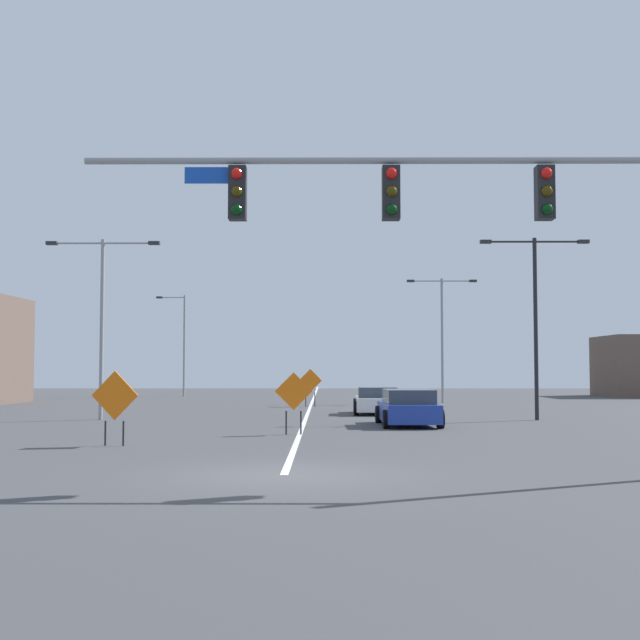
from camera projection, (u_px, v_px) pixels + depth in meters
The scene contains 12 objects.
ground at pixel (284, 475), 16.20m from camera, with size 142.86×142.86×0.00m, color #444447.
road_centre_stripe at pixel (313, 400), 55.81m from camera, with size 0.16×79.37×0.01m.
traffic_signal_assembly at pixel (476, 215), 16.45m from camera, with size 12.03×0.44×6.69m.
street_lamp_far_right at pixel (535, 309), 33.77m from camera, with size 4.34×0.24×7.25m.
street_lamp_far_left at pixel (102, 309), 34.08m from camera, with size 4.58×0.24×7.24m.
street_lamp_mid_left at pixel (442, 327), 50.87m from camera, with size 4.20×0.24×7.45m.
street_lamp_near_right at pixel (182, 340), 62.17m from camera, with size 2.16×0.24×7.41m.
construction_sign_right_lane at pixel (294, 395), 26.27m from camera, with size 1.17×0.14×1.92m.
construction_sign_left_shoulder at pixel (310, 383), 45.58m from camera, with size 1.25×0.17×2.02m.
construction_sign_left_lane at pixel (115, 399), 22.43m from camera, with size 1.29×0.27×1.97m.
car_white_passing at pixel (377, 401), 38.12m from camera, with size 2.18×4.12×1.21m.
car_blue_distant at pixel (408, 408), 30.31m from camera, with size 2.15×4.40×1.29m.
Camera 1 is at (0.78, -16.34, 2.03)m, focal length 47.72 mm.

